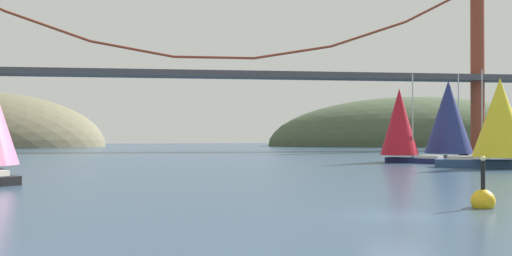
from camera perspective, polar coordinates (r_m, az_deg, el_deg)
ground_plane at (r=26.36m, az=12.95°, el=-7.99°), size 360.00×360.00×0.00m
headland_right at (r=173.87m, az=15.11°, el=-1.58°), size 84.89×44.00×26.68m
suspension_bridge at (r=120.34m, az=-3.90°, el=5.41°), size 145.81×6.00×34.43m
sailboat_crimson_sail at (r=73.82m, az=13.29°, el=0.38°), size 7.97×8.57×10.34m
sailboat_yellow_sail at (r=64.64m, az=21.62°, el=0.70°), size 9.44×7.30×9.74m
sailboat_navy_sail at (r=80.03m, az=17.49°, el=0.88°), size 10.05×7.44×10.91m
channel_buoy at (r=30.38m, az=20.35°, el=-6.27°), size 1.10×1.10×2.64m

